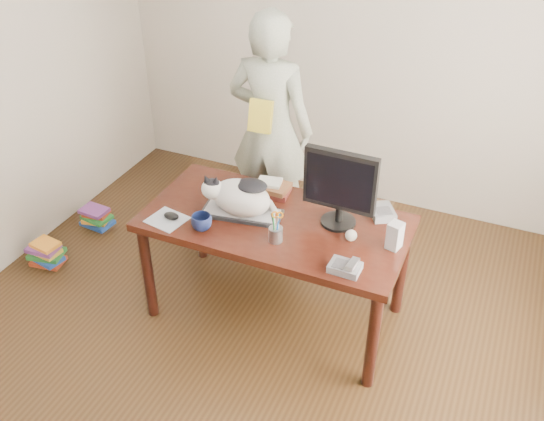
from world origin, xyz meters
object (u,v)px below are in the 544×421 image
(keyboard, at_px, (242,213))
(coffee_mug, at_px, (202,222))
(book_stack, at_px, (271,188))
(phone, at_px, (346,267))
(monitor, at_px, (340,185))
(speaker, at_px, (395,236))
(book_pile_b, at_px, (96,217))
(book_pile_a, at_px, (46,253))
(desk, at_px, (280,233))
(calculator, at_px, (382,212))
(cat, at_px, (239,196))
(baseball, at_px, (351,235))
(pen_cup, at_px, (276,233))
(mouse, at_px, (171,216))
(person, at_px, (270,129))

(keyboard, height_order, coffee_mug, coffee_mug)
(book_stack, bearing_deg, phone, -42.31)
(monitor, distance_m, speaker, 0.42)
(book_stack, distance_m, book_pile_b, 1.73)
(book_pile_a, bearing_deg, desk, 9.03)
(monitor, relative_size, calculator, 2.21)
(cat, bearing_deg, book_pile_b, 156.51)
(baseball, bearing_deg, coffee_mug, -163.60)
(book_pile_a, height_order, book_pile_b, book_pile_a)
(pen_cup, height_order, phone, pen_cup)
(keyboard, bearing_deg, mouse, -159.67)
(baseball, height_order, book_stack, book_stack)
(desk, height_order, person, person)
(monitor, bearing_deg, keyboard, -164.90)
(mouse, bearing_deg, baseball, 22.55)
(keyboard, xyz_separation_m, coffee_mug, (-0.15, -0.23, 0.03))
(keyboard, xyz_separation_m, phone, (0.74, -0.25, 0.01))
(keyboard, height_order, book_pile_b, keyboard)
(speaker, distance_m, book_pile_a, 2.59)
(speaker, bearing_deg, calculator, 131.53)
(mouse, relative_size, speaker, 0.66)
(pen_cup, bearing_deg, keyboard, 151.85)
(book_stack, height_order, book_pile_a, book_stack)
(desk, xyz_separation_m, phone, (0.54, -0.37, 0.17))
(speaker, bearing_deg, phone, -106.38)
(keyboard, relative_size, calculator, 2.31)
(book_stack, distance_m, book_pile_a, 1.81)
(desk, height_order, mouse, mouse)
(desk, xyz_separation_m, speaker, (0.72, -0.06, 0.23))
(phone, bearing_deg, book_stack, 142.21)
(phone, bearing_deg, cat, 163.23)
(keyboard, xyz_separation_m, pen_cup, (0.29, -0.16, 0.04))
(speaker, bearing_deg, book_pile_b, -172.94)
(coffee_mug, distance_m, book_stack, 0.57)
(phone, bearing_deg, speaker, 60.24)
(cat, bearing_deg, baseball, -6.89)
(desk, distance_m, person, 0.95)
(baseball, bearing_deg, monitor, 135.64)
(mouse, relative_size, person, 0.06)
(desk, relative_size, calculator, 7.23)
(baseball, distance_m, book_stack, 0.68)
(calculator, distance_m, book_pile_b, 2.40)
(desk, xyz_separation_m, book_stack, (-0.14, 0.19, 0.19))
(mouse, xyz_separation_m, phone, (1.12, -0.04, 0.00))
(book_pile_a, xyz_separation_m, book_pile_b, (0.03, 0.55, -0.02))
(cat, bearing_deg, keyboard, 8.36)
(keyboard, xyz_separation_m, book_pile_b, (-1.51, 0.38, -0.69))
(cat, height_order, mouse, cat)
(desk, distance_m, book_pile_b, 1.82)
(person, relative_size, book_pile_b, 6.78)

